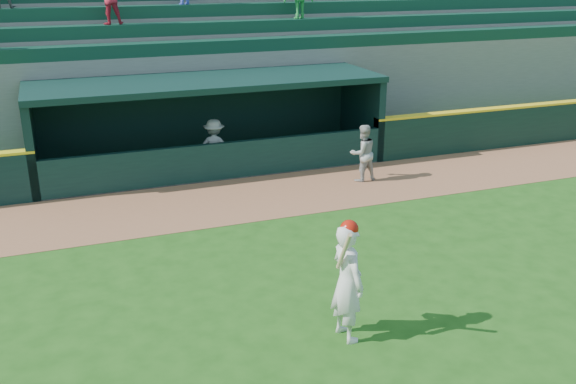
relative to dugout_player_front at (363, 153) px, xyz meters
name	(u,v)px	position (x,y,z in m)	size (l,w,h in m)	color
ground	(320,291)	(-3.39, -5.15, -0.75)	(120.00, 120.00, 0.00)	#1E4B12
warning_track	(240,199)	(-3.39, -0.25, -0.74)	(40.00, 3.00, 0.01)	brown
dugout_player_front	(363,153)	(0.00, 0.00, 0.00)	(0.73, 0.57, 1.49)	#A4A49F
dugout_player_inside	(215,147)	(-3.45, 1.91, 0.00)	(0.97, 0.56, 1.50)	#9F9F9A
dugout	(207,117)	(-3.39, 2.85, 0.61)	(9.40, 2.80, 2.46)	slate
stands	(173,57)	(-3.40, 7.42, 1.66)	(34.50, 6.25, 7.54)	slate
batter_at_plate	(347,280)	(-3.59, -6.60, 0.21)	(0.54, 0.85, 1.94)	silver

